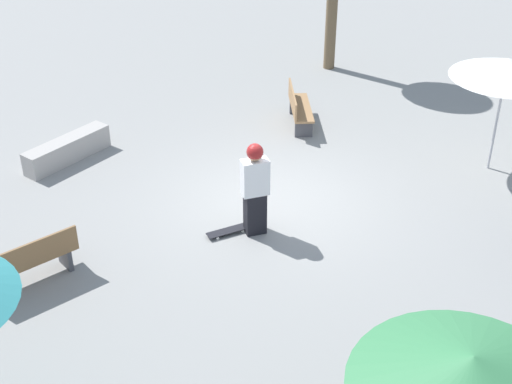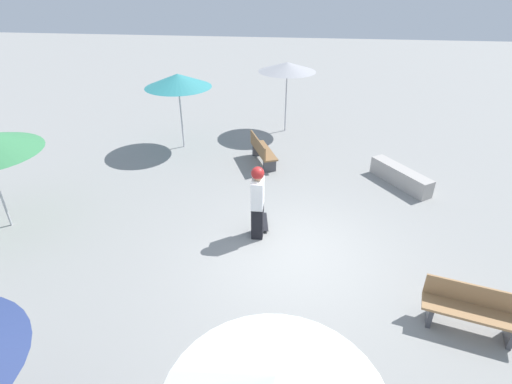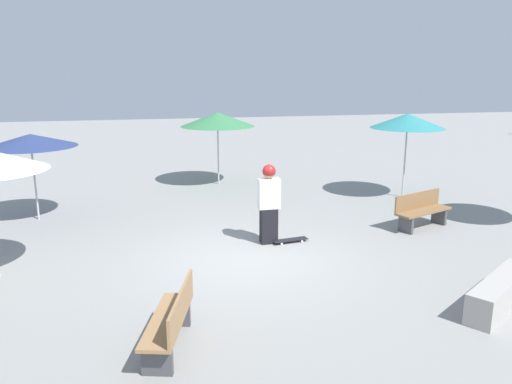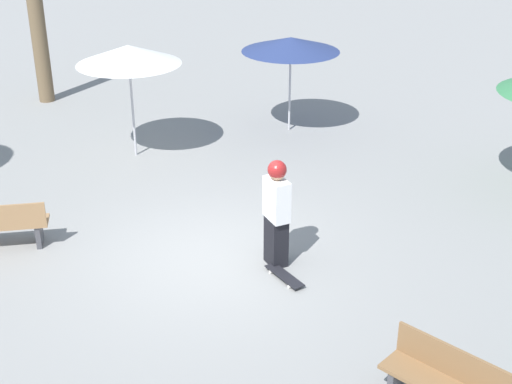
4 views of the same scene
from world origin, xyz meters
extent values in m
plane|color=gray|center=(0.00, 0.00, 0.00)|extent=(60.00, 60.00, 0.00)
cube|color=black|center=(-0.68, -0.92, 0.40)|extent=(0.37, 0.27, 0.80)
cube|color=white|center=(-0.68, -0.92, 1.13)|extent=(0.47, 0.27, 0.66)
sphere|color=tan|center=(-0.68, -0.92, 1.59)|extent=(0.26, 0.26, 0.26)
sphere|color=maroon|center=(-0.68, -0.92, 1.62)|extent=(0.29, 0.29, 0.29)
cube|color=black|center=(-1.16, -0.83, 0.06)|extent=(0.82, 0.32, 0.02)
cylinder|color=silver|center=(-1.39, -0.95, 0.03)|extent=(0.06, 0.04, 0.05)
cylinder|color=silver|center=(-1.42, -0.78, 0.03)|extent=(0.06, 0.04, 0.05)
cylinder|color=silver|center=(-0.90, -0.87, 0.03)|extent=(0.06, 0.04, 0.05)
cylinder|color=silver|center=(-0.93, -0.71, 0.03)|extent=(0.06, 0.04, 0.05)
cube|color=#A8A39E|center=(-3.64, 2.87, 0.25)|extent=(1.90, 1.49, 0.50)
cube|color=#47474C|center=(1.85, 3.59, 0.20)|extent=(0.40, 0.18, 0.40)
cube|color=#47474C|center=(1.53, 2.39, 0.20)|extent=(0.40, 0.18, 0.40)
cube|color=#9E754C|center=(1.69, 2.99, 0.42)|extent=(0.84, 1.66, 0.05)
cube|color=#9E754C|center=(1.49, 3.04, 0.65)|extent=(0.45, 1.56, 0.40)
cube|color=#47474C|center=(-5.17, -1.39, 0.20)|extent=(0.22, 0.40, 0.40)
cube|color=#47474C|center=(-4.02, -0.92, 0.20)|extent=(0.22, 0.40, 0.40)
cube|color=olive|center=(-4.59, -1.16, 0.42)|extent=(1.65, 1.01, 0.05)
cube|color=olive|center=(-4.52, -1.34, 0.65)|extent=(1.50, 0.64, 0.40)
cylinder|color=#B7B7BC|center=(4.69, -3.89, 1.04)|extent=(0.05, 0.05, 2.09)
cone|color=navy|center=(4.69, -3.89, 2.04)|extent=(2.23, 2.23, 0.32)
cylinder|color=#B7B7BC|center=(-0.40, -6.92, 1.12)|extent=(0.05, 0.05, 2.23)
cone|color=#387F4C|center=(-0.40, -6.92, 2.16)|extent=(2.42, 2.42, 0.45)
cylinder|color=#B7B7BC|center=(-5.60, -4.05, 1.18)|extent=(0.05, 0.05, 2.35)
cone|color=teal|center=(-5.60, -4.05, 2.29)|extent=(2.16, 2.16, 0.43)
camera|label=1|loc=(-3.93, -11.05, 7.25)|focal=50.00mm
camera|label=2|loc=(6.90, -0.08, 5.51)|focal=28.00mm
camera|label=3|loc=(1.80, 9.30, 3.77)|focal=35.00mm
camera|label=4|loc=(-9.44, 3.45, 5.88)|focal=50.00mm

